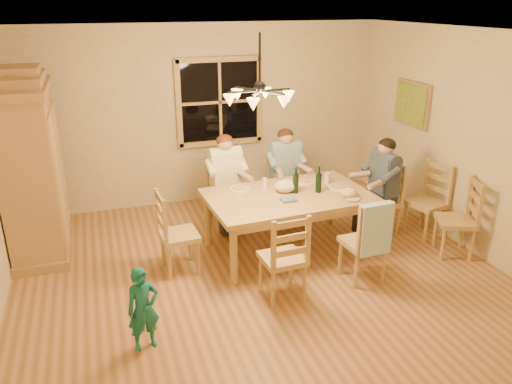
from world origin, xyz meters
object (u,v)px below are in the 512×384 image
object	(u,v)px
armoire	(32,171)
chair_far_left	(227,207)
adult_woman	(226,170)
chair_far_right	(284,198)
chair_near_right	(362,254)
chair_near_left	(282,271)
chandelier	(260,96)
dining_table	(288,202)
child	(143,309)
adult_plaid_man	(285,163)
chair_end_right	(380,212)
chair_spare_back	(425,214)
chair_spare_front	(454,232)
wine_bottle_b	(319,179)
wine_bottle_a	(296,180)
chair_end_left	(180,247)
adult_slate_man	(383,175)

from	to	relation	value
armoire	chair_far_left	distance (m)	2.51
adult_woman	chair_far_right	bearing A→B (deg)	-180.00
armoire	chair_near_right	distance (m)	4.05
armoire	chair_near_right	size ratio (longest dim) A/B	2.32
chair_near_left	chair_near_right	xyz separation A→B (m)	(0.99, 0.06, 0.00)
chandelier	armoire	size ratio (longest dim) A/B	0.33
dining_table	adult_woman	distance (m)	1.08
chair_near_left	child	bearing A→B (deg)	-168.17
adult_woman	dining_table	bearing A→B (deg)	117.90
adult_plaid_man	chair_end_right	bearing A→B (deg)	136.64
chair_far_left	child	xyz separation A→B (m)	(-1.39, -2.28, 0.10)
armoire	chair_spare_back	size ratio (longest dim) A/B	2.32
adult_woman	chair_spare_front	distance (m)	3.03
chair_far_right	chair_near_right	world-z (taller)	same
chandelier	chair_end_right	bearing A→B (deg)	15.31
dining_table	chair_end_right	distance (m)	1.43
chandelier	chair_far_right	bearing A→B (deg)	58.53
chair_near_right	child	bearing A→B (deg)	-172.79
chair_spare_front	chair_spare_back	distance (m)	0.59
armoire	chair_end_right	distance (m)	4.49
dining_table	chair_far_left	bearing A→B (deg)	121.17
chair_far_left	chair_far_right	bearing A→B (deg)	-180.00
wine_bottle_b	chair_far_right	bearing A→B (deg)	92.94
chair_near_right	chair_spare_front	bearing A→B (deg)	3.28
adult_woman	child	xyz separation A→B (m)	(-1.39, -2.28, -0.43)
chair_near_right	wine_bottle_a	world-z (taller)	wine_bottle_a
adult_woman	chair_end_left	bearing A→B (deg)	46.74
armoire	wine_bottle_b	bearing A→B (deg)	-17.17
chair_near_left	chair_end_right	distance (m)	2.10
dining_table	adult_plaid_man	xyz separation A→B (m)	(0.33, 0.96, 0.18)
adult_slate_man	wine_bottle_b	distance (m)	1.01
chandelier	wine_bottle_a	xyz separation A→B (m)	(0.63, 0.47, -1.15)
adult_plaid_man	child	size ratio (longest dim) A/B	1.08
adult_plaid_man	wine_bottle_b	distance (m)	1.00
chandelier	chair_end_left	size ratio (longest dim) A/B	0.78
dining_table	chair_far_left	world-z (taller)	chair_far_left
chair_spare_front	chair_end_right	bearing A→B (deg)	55.47
chair_near_right	chair_end_right	bearing A→B (deg)	46.74
chair_far_left	child	distance (m)	2.67
chair_near_left	wine_bottle_b	bearing A→B (deg)	45.07
adult_slate_man	chair_near_right	bearing A→B (deg)	136.74
chair_far_left	chair_spare_front	bearing A→B (deg)	142.82
adult_plaid_man	child	distance (m)	3.29
chandelier	chair_near_left	xyz separation A→B (m)	(0.08, -0.52, -1.77)
adult_woman	adult_slate_man	distance (m)	2.10
chandelier	chair_spare_front	xyz separation A→B (m)	(2.45, -0.31, -1.77)
armoire	chair_spare_front	world-z (taller)	armoire
chair_end_right	child	xyz separation A→B (m)	(-3.32, -1.45, 0.10)
chair_spare_front	chair_spare_back	bearing A→B (deg)	22.33
adult_woman	wine_bottle_b	bearing A→B (deg)	131.35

